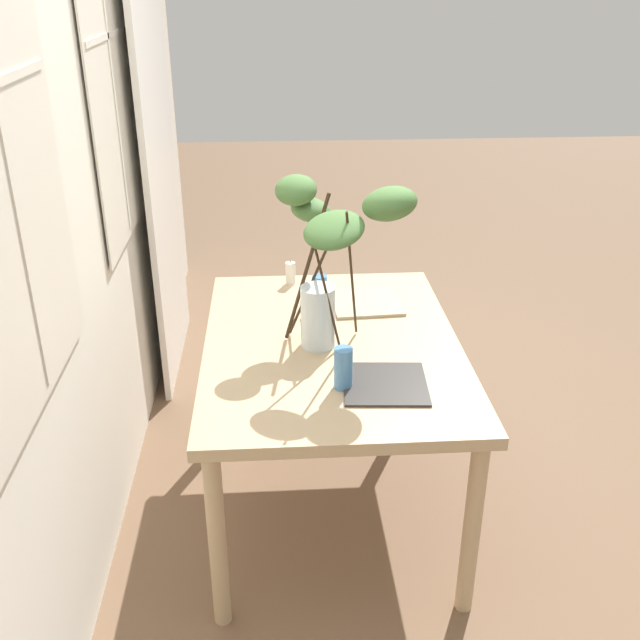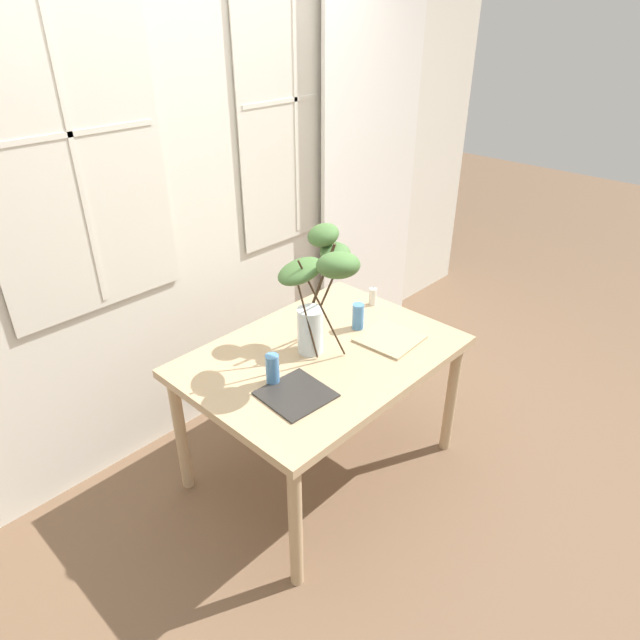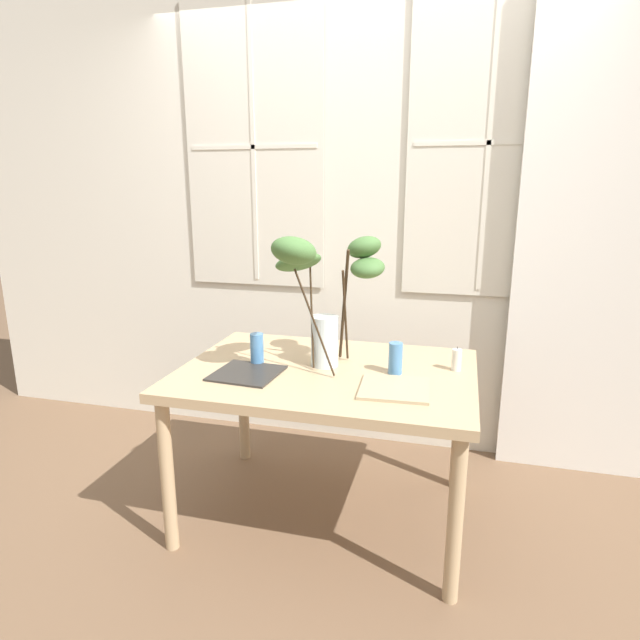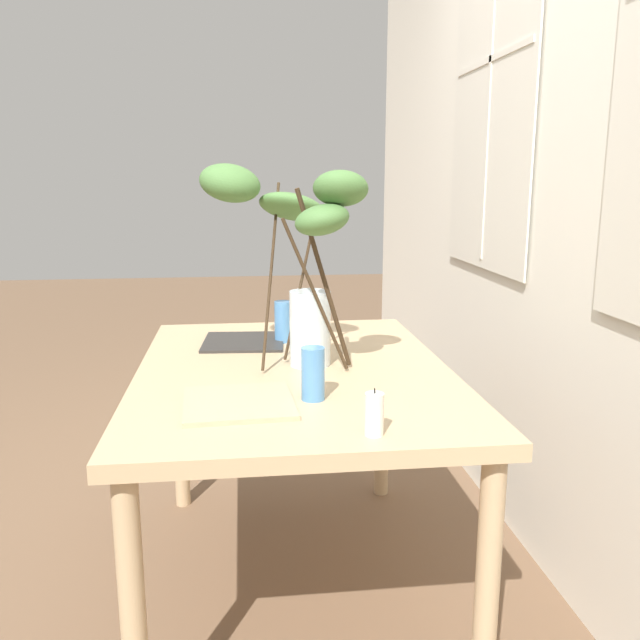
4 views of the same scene
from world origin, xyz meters
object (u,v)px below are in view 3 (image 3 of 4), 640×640
dining_table (327,386)px  drinking_glass_blue_right (395,358)px  drinking_glass_blue_left (257,349)px  plate_square_left (247,373)px  plate_square_right (395,388)px  pillar_candle (457,360)px  vase_with_branches (324,285)px

dining_table → drinking_glass_blue_right: (0.30, 0.03, 0.15)m
dining_table → drinking_glass_blue_left: (-0.33, -0.01, 0.15)m
plate_square_left → plate_square_right: plate_square_right is taller
drinking_glass_blue_left → plate_square_right: 0.68m
drinking_glass_blue_left → drinking_glass_blue_right: size_ratio=1.03×
dining_table → plate_square_right: size_ratio=4.71×
plate_square_right → pillar_candle: size_ratio=2.51×
drinking_glass_blue_left → plate_square_right: (0.66, -0.16, -0.07)m
vase_with_branches → pillar_candle: (0.58, 0.14, -0.34)m
vase_with_branches → drinking_glass_blue_left: (-0.31, -0.01, -0.31)m
drinking_glass_blue_left → plate_square_left: 0.16m
drinking_glass_blue_left → drinking_glass_blue_right: drinking_glass_blue_left is taller
vase_with_branches → plate_square_left: size_ratio=2.29×
plate_square_left → plate_square_right: (0.65, -0.02, 0.00)m
vase_with_branches → plate_square_right: 0.54m
dining_table → plate_square_right: bearing=-27.2°
dining_table → pillar_candle: bearing=13.7°
drinking_glass_blue_right → plate_square_right: (0.02, -0.19, -0.06)m
plate_square_right → drinking_glass_blue_right: bearing=96.7°
vase_with_branches → plate_square_left: bearing=-154.0°
pillar_candle → plate_square_left: bearing=-162.0°
plate_square_left → pillar_candle: size_ratio=2.50×
drinking_glass_blue_left → vase_with_branches: bearing=1.7°
drinking_glass_blue_left → plate_square_right: bearing=-13.4°
plate_square_right → plate_square_left: bearing=178.6°
dining_table → plate_square_left: 0.37m
plate_square_left → pillar_candle: bearing=18.0°
dining_table → vase_with_branches: bearing=-177.2°
drinking_glass_blue_left → plate_square_left: drinking_glass_blue_left is taller
drinking_glass_blue_right → plate_square_left: 0.66m
plate_square_left → pillar_candle: (0.89, 0.29, 0.04)m
vase_with_branches → plate_square_left: 0.51m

